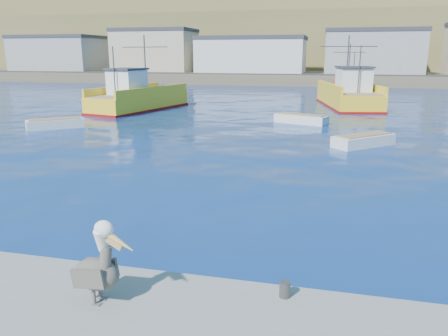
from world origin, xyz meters
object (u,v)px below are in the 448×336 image
object	(u,v)px
boat_orange	(349,86)
trawler_yellow_b	(349,95)
skiff_mid	(301,120)
pelican	(98,268)
skiff_left	(55,124)
skiff_extra	(363,141)
trawler_yellow_a	(138,98)

from	to	relation	value
boat_orange	trawler_yellow_b	bearing A→B (deg)	-92.21
skiff_mid	pelican	size ratio (longest dim) A/B	2.50
skiff_left	skiff_extra	world-z (taller)	same
trawler_yellow_b	skiff_mid	size ratio (longest dim) A/B	3.04
skiff_extra	trawler_yellow_b	bearing A→B (deg)	90.54
boat_orange	skiff_mid	bearing A→B (deg)	-99.44
skiff_left	skiff_extra	distance (m)	19.40
trawler_yellow_a	boat_orange	bearing A→B (deg)	47.43
boat_orange	skiff_left	size ratio (longest dim) A/B	2.21
skiff_left	pelican	world-z (taller)	pelican
trawler_yellow_b	skiff_left	distance (m)	25.76
trawler_yellow_a	skiff_left	size ratio (longest dim) A/B	3.15
trawler_yellow_b	skiff_extra	world-z (taller)	trawler_yellow_b
boat_orange	trawler_yellow_a	bearing A→B (deg)	-132.57
skiff_extra	pelican	bearing A→B (deg)	-107.55
boat_orange	skiff_mid	size ratio (longest dim) A/B	1.99
trawler_yellow_b	skiff_left	xyz separation A→B (m)	(-19.19, -17.17, -0.79)
trawler_yellow_b	skiff_left	size ratio (longest dim) A/B	3.36
trawler_yellow_b	skiff_mid	xyz separation A→B (m)	(-3.58, -11.24, -0.78)
trawler_yellow_b	skiff_left	bearing A→B (deg)	-138.18
trawler_yellow_a	skiff_extra	xyz separation A→B (m)	(18.19, -11.64, -0.75)
skiff_left	trawler_yellow_b	bearing A→B (deg)	41.82
skiff_mid	skiff_extra	distance (m)	8.11
boat_orange	pelican	size ratio (longest dim) A/B	4.99
skiff_extra	skiff_left	bearing A→B (deg)	176.27
trawler_yellow_a	skiff_extra	distance (m)	21.61
skiff_mid	trawler_yellow_b	bearing A→B (deg)	72.34
trawler_yellow_b	boat_orange	world-z (taller)	trawler_yellow_b
pelican	boat_orange	bearing A→B (deg)	83.16
skiff_extra	pelican	xyz separation A→B (m)	(-5.60, -17.72, 0.91)
skiff_mid	pelican	world-z (taller)	pelican
trawler_yellow_b	skiff_extra	xyz separation A→B (m)	(0.17, -18.43, -0.79)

